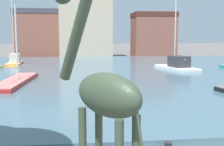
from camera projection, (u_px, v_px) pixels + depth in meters
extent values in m
cube|color=#476675|center=(103.00, 72.00, 29.79)|extent=(76.64, 40.65, 0.43)
ellipsoid|color=#3D4C38|center=(108.00, 95.00, 5.93)|extent=(1.59, 1.89, 0.90)
cylinder|color=#3D4C38|center=(76.00, 38.00, 6.64)|extent=(0.91, 1.16, 2.01)
cylinder|color=#3D4C38|center=(139.00, 122.00, 5.32)|extent=(0.19, 0.24, 0.95)
cube|color=orange|center=(15.00, 65.00, 36.14)|extent=(2.01, 5.23, 0.58)
ellipsoid|color=orange|center=(12.00, 67.00, 33.77)|extent=(1.59, 1.90, 0.55)
cube|color=#E2A56E|center=(15.00, 63.00, 36.09)|extent=(1.97, 5.13, 0.06)
cube|color=silver|center=(15.00, 58.00, 36.40)|extent=(1.27, 1.88, 1.05)
cylinder|color=silver|center=(13.00, 27.00, 35.18)|extent=(0.12, 0.12, 8.74)
cylinder|color=silver|center=(15.00, 55.00, 36.48)|extent=(0.22, 1.79, 0.08)
cube|color=white|center=(176.00, 70.00, 30.62)|extent=(3.44, 6.09, 0.64)
ellipsoid|color=white|center=(164.00, 68.00, 33.17)|extent=(2.39, 2.40, 0.61)
cube|color=silver|center=(177.00, 67.00, 30.57)|extent=(3.37, 5.96, 0.06)
cube|color=#333338|center=(179.00, 62.00, 30.09)|extent=(1.96, 2.30, 1.13)
cylinder|color=silver|center=(175.00, 26.00, 30.45)|extent=(0.12, 0.12, 8.49)
cylinder|color=silver|center=(180.00, 59.00, 29.93)|extent=(0.52, 1.98, 0.08)
cube|color=red|center=(16.00, 85.00, 21.50)|extent=(2.11, 8.02, 0.68)
ellipsoid|color=red|center=(28.00, 77.00, 25.23)|extent=(1.62, 2.86, 0.64)
cube|color=#C7716E|center=(16.00, 80.00, 21.45)|extent=(2.06, 7.86, 0.06)
cylinder|color=silver|center=(16.00, 42.00, 21.70)|extent=(0.12, 0.12, 5.48)
cylinder|color=silver|center=(12.00, 69.00, 20.56)|extent=(0.25, 2.78, 0.08)
cube|color=#8E5142|center=(40.00, 36.00, 52.77)|extent=(8.01, 7.11, 7.66)
cube|color=#42424C|center=(39.00, 12.00, 52.24)|extent=(8.17, 7.25, 0.80)
cube|color=#C6B293|center=(86.00, 23.00, 51.59)|extent=(8.85, 6.89, 12.35)
cube|color=#8E5142|center=(153.00, 37.00, 52.91)|extent=(7.26, 5.90, 7.19)
cube|color=#51281E|center=(153.00, 15.00, 52.41)|extent=(7.40, 6.02, 0.80)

